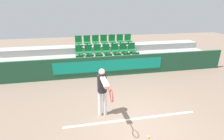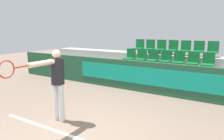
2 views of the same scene
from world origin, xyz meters
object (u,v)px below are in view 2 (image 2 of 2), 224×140
object	(u,v)px
stadium_chair_14	(139,47)
stadium_chair_16	(161,48)
stadium_chair_19	(198,49)
stadium_chair_3	(157,72)
stadium_chair_0	(120,68)
stadium_chair_20	(213,50)
stadium_chair_7	(130,57)
tennis_player	(55,79)
stadium_chair_12	(193,61)
stadium_chair_9	(153,58)
stadium_chair_13	(208,62)
stadium_chair_1	(131,69)
stadium_chair_11	(179,60)
stadium_chair_6	(202,77)
stadium_chair_18	(185,49)
stadium_chair_2	(143,70)
stadium_chair_10	(165,59)
stadium_chair_15	(150,47)
stadium_chair_5	(186,75)
stadium_chair_17	(173,48)
stadium_chair_4	(171,73)
stadium_chair_8	(141,57)

from	to	relation	value
stadium_chair_14	stadium_chair_16	bearing A→B (deg)	0.00
stadium_chair_19	stadium_chair_3	bearing A→B (deg)	-120.51
stadium_chair_19	stadium_chair_14	bearing A→B (deg)	180.00
stadium_chair_0	stadium_chair_20	distance (m)	3.56
stadium_chair_7	stadium_chair_19	xyz separation A→B (m)	(2.53, 0.86, 0.36)
stadium_chair_14	tennis_player	world-z (taller)	stadium_chair_14
stadium_chair_12	stadium_chair_14	distance (m)	2.70
stadium_chair_9	stadium_chair_13	world-z (taller)	same
stadium_chair_1	stadium_chair_11	bearing A→B (deg)	29.49
stadium_chair_6	stadium_chair_19	xyz separation A→B (m)	(-0.51, 1.72, 0.72)
stadium_chair_18	stadium_chair_20	size ratio (longest dim) A/B	1.00
stadium_chair_13	tennis_player	size ratio (longest dim) A/B	0.35
stadium_chair_14	stadium_chair_18	size ratio (longest dim) A/B	1.00
stadium_chair_2	stadium_chair_18	distance (m)	2.12
stadium_chair_11	stadium_chair_13	bearing A→B (deg)	0.00
stadium_chair_10	stadium_chair_12	xyz separation A→B (m)	(1.01, 0.00, 0.00)
stadium_chair_18	stadium_chair_16	bearing A→B (deg)	180.00
stadium_chair_15	stadium_chair_19	distance (m)	2.02
stadium_chair_14	stadium_chair_15	world-z (taller)	same
tennis_player	stadium_chair_18	bearing A→B (deg)	73.14
stadium_chair_12	stadium_chair_19	distance (m)	0.93
stadium_chair_1	stadium_chair_10	size ratio (longest dim) A/B	1.00
stadium_chair_2	stadium_chair_18	size ratio (longest dim) A/B	1.00
stadium_chair_3	stadium_chair_14	size ratio (longest dim) A/B	1.00
stadium_chair_18	stadium_chair_11	bearing A→B (deg)	-90.00
stadium_chair_19	stadium_chair_5	bearing A→B (deg)	-90.00
stadium_chair_14	stadium_chair_17	xyz separation A→B (m)	(1.52, 0.00, 0.00)
stadium_chair_17	stadium_chair_4	bearing A→B (deg)	-73.58
stadium_chair_12	stadium_chair_11	bearing A→B (deg)	180.00
stadium_chair_19	stadium_chair_20	world-z (taller)	same
stadium_chair_8	stadium_chair_15	distance (m)	0.93
stadium_chair_10	stadium_chair_15	xyz separation A→B (m)	(-1.01, 0.86, 0.36)
stadium_chair_6	stadium_chair_12	distance (m)	1.06
stadium_chair_4	stadium_chair_19	size ratio (longest dim) A/B	1.00
stadium_chair_9	stadium_chair_19	size ratio (longest dim) A/B	1.00
stadium_chair_0	stadium_chair_10	xyz separation A→B (m)	(1.52, 0.86, 0.36)
stadium_chair_5	stadium_chair_19	size ratio (longest dim) A/B	1.00
stadium_chair_7	stadium_chair_13	xyz separation A→B (m)	(3.04, 0.00, 0.00)
stadium_chair_20	stadium_chair_14	bearing A→B (deg)	180.00
stadium_chair_19	stadium_chair_16	bearing A→B (deg)	180.00
stadium_chair_12	stadium_chair_6	bearing A→B (deg)	-59.49
stadium_chair_6	stadium_chair_11	xyz separation A→B (m)	(-1.01, 0.86, 0.36)
stadium_chair_1	stadium_chair_3	size ratio (longest dim) A/B	1.00
stadium_chair_12	stadium_chair_18	size ratio (longest dim) A/B	1.00
stadium_chair_19	stadium_chair_20	bearing A→B (deg)	0.00
stadium_chair_5	stadium_chair_19	bearing A→B (deg)	90.00
stadium_chair_2	stadium_chair_20	bearing A→B (deg)	40.31
stadium_chair_16	stadium_chair_17	distance (m)	0.51
stadium_chair_13	tennis_player	bearing A→B (deg)	-116.72
stadium_chair_17	stadium_chair_14	bearing A→B (deg)	180.00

